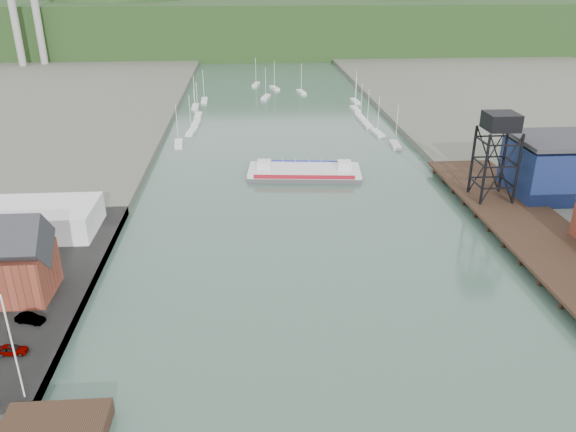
{
  "coord_description": "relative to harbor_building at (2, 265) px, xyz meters",
  "views": [
    {
      "loc": [
        -9.64,
        -36.38,
        41.14
      ],
      "look_at": [
        -3.52,
        47.94,
        4.0
      ],
      "focal_mm": 35.0,
      "sensor_mm": 36.0,
      "label": 1
    }
  ],
  "objects": [
    {
      "name": "chain_ferry",
      "position": [
        44.19,
        48.28,
        -5.09
      ],
      "size": [
        24.9,
        11.94,
        3.47
      ],
      "rotation": [
        0.0,
        0.0,
        -0.1
      ],
      "color": "#434345",
      "rests_on": "ground"
    },
    {
      "name": "car_west_b",
      "position": [
        5.12,
        -6.7,
        -3.9
      ],
      "size": [
        3.78,
        2.24,
        1.18
      ],
      "primitive_type": "imported",
      "rotation": [
        0.0,
        0.0,
        1.27
      ],
      "color": "#999999",
      "rests_on": "west_quay"
    },
    {
      "name": "white_shed",
      "position": [
        -2.0,
        20.0,
        -2.24
      ],
      "size": [
        18.0,
        12.0,
        4.5
      ],
      "primitive_type": "cube",
      "color": "silver",
      "rests_on": "west_quay"
    },
    {
      "name": "car_west_a",
      "position": [
        5.17,
        -12.8,
        -3.9
      ],
      "size": [
        3.46,
        1.49,
        1.17
      ],
      "primitive_type": "imported",
      "rotation": [
        0.0,
        0.0,
        1.54
      ],
      "color": "#999999",
      "rests_on": "west_quay"
    },
    {
      "name": "harbor_building",
      "position": [
        0.0,
        0.0,
        0.0
      ],
      "size": [
        12.2,
        8.2,
        8.9
      ],
      "color": "#5E271B",
      "rests_on": "west_quay"
    },
    {
      "name": "flagpole",
      "position": [
        9.0,
        -20.0,
        1.51
      ],
      "size": [
        0.16,
        0.16,
        12.0
      ],
      "primitive_type": "cylinder",
      "color": "silver",
      "rests_on": "west_quay"
    },
    {
      "name": "blue_shed",
      "position": [
        92.0,
        30.0,
        0.98
      ],
      "size": [
        20.5,
        14.5,
        11.3
      ],
      "color": "#0E113D",
      "rests_on": "east_land"
    },
    {
      "name": "lift_tower",
      "position": [
        77.0,
        28.0,
        9.56
      ],
      "size": [
        6.5,
        6.5,
        16.0
      ],
      "color": "black",
      "rests_on": "east_pier"
    },
    {
      "name": "distant_hills",
      "position": [
        38.02,
        271.35,
        4.29
      ],
      "size": [
        500.0,
        120.0,
        80.0
      ],
      "color": "black",
      "rests_on": "ground"
    },
    {
      "name": "east_pier",
      "position": [
        79.0,
        15.0,
        -4.19
      ],
      "size": [
        14.0,
        70.0,
        2.45
      ],
      "color": "black",
      "rests_on": "ground"
    },
    {
      "name": "marina_sailboats",
      "position": [
        42.08,
        108.46,
        -5.74
      ],
      "size": [
        57.71,
        92.65,
        0.9
      ],
      "color": "silver",
      "rests_on": "ground"
    }
  ]
}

